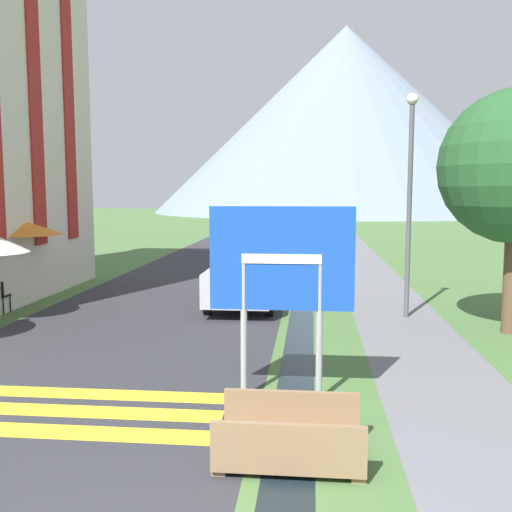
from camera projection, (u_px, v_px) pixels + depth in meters
ground_plane at (277, 266)px, 24.08m from camera, size 160.00×160.00×0.00m
road at (246, 244)px, 34.21m from camera, size 6.40×60.00×0.01m
footpath at (348, 245)px, 33.62m from camera, size 2.20×60.00×0.01m
drainage_channel at (308, 245)px, 33.85m from camera, size 0.60×60.00×0.00m
crosswalk_marking at (37, 410)px, 8.22m from camera, size 5.44×1.84×0.01m
mountain_distant at (345, 120)px, 86.84m from camera, size 57.87×57.87×27.87m
road_sign at (282, 273)px, 8.44m from camera, size 2.15×0.11×2.93m
footbridge at (290, 441)px, 6.69m from camera, size 1.70×1.10×0.65m
parked_car_near at (245, 272)px, 15.76m from camera, size 1.78×4.51×1.82m
parked_car_far at (270, 236)px, 28.68m from camera, size 1.73×4.48×1.82m
cafe_umbrella_rear_orange at (25, 228)px, 15.85m from camera, size 2.08×2.08×2.32m
streetlamp at (410, 188)px, 13.97m from camera, size 0.28×0.28×5.49m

